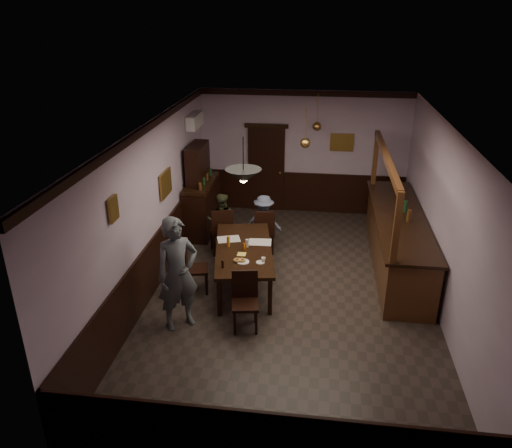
% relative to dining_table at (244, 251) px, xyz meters
% --- Properties ---
extents(room, '(5.01, 8.01, 3.01)m').
position_rel_dining_table_xyz_m(room, '(0.88, -0.19, 0.81)').
color(room, '#2D2621').
rests_on(room, ground).
extents(dining_table, '(1.36, 2.34, 0.75)m').
position_rel_dining_table_xyz_m(dining_table, '(0.00, 0.00, 0.00)').
color(dining_table, black).
rests_on(dining_table, ground).
extents(chair_far_left, '(0.57, 0.57, 1.02)m').
position_rel_dining_table_xyz_m(chair_far_left, '(-0.64, 1.18, -0.13)').
color(chair_far_left, black).
rests_on(chair_far_left, ground).
extents(chair_far_right, '(0.48, 0.48, 0.98)m').
position_rel_dining_table_xyz_m(chair_far_right, '(0.23, 1.33, -0.15)').
color(chair_far_right, black).
rests_on(chair_far_right, ground).
extents(chair_near, '(0.48, 0.48, 0.96)m').
position_rel_dining_table_xyz_m(chair_near, '(0.22, -1.30, -0.16)').
color(chair_near, black).
rests_on(chair_near, ground).
extents(chair_side, '(0.49, 0.49, 0.95)m').
position_rel_dining_table_xyz_m(chair_side, '(-0.88, -0.36, -0.17)').
color(chair_side, black).
rests_on(chair_side, ground).
extents(person_standing, '(0.82, 0.79, 1.89)m').
position_rel_dining_table_xyz_m(person_standing, '(-0.82, -1.41, 0.26)').
color(person_standing, '#51575D').
rests_on(person_standing, ground).
extents(person_seated_left, '(0.63, 0.51, 1.23)m').
position_rel_dining_table_xyz_m(person_seated_left, '(-0.71, 1.45, -0.07)').
color(person_seated_left, '#3D4228').
rests_on(person_seated_left, ground).
extents(person_seated_right, '(0.81, 0.52, 1.18)m').
position_rel_dining_table_xyz_m(person_seated_right, '(0.18, 1.60, -0.10)').
color(person_seated_right, slate).
rests_on(person_seated_right, ground).
extents(newspaper_left, '(0.49, 0.41, 0.01)m').
position_rel_dining_table_xyz_m(newspaper_left, '(-0.34, 0.32, 0.07)').
color(newspaper_left, silver).
rests_on(newspaper_left, dining_table).
extents(newspaper_right, '(0.44, 0.33, 0.01)m').
position_rel_dining_table_xyz_m(newspaper_right, '(0.27, 0.27, 0.07)').
color(newspaper_right, silver).
rests_on(newspaper_right, dining_table).
extents(napkin, '(0.17, 0.17, 0.00)m').
position_rel_dining_table_xyz_m(napkin, '(0.00, -0.25, 0.07)').
color(napkin, '#F3DF59').
rests_on(napkin, dining_table).
extents(saucer, '(0.15, 0.15, 0.01)m').
position_rel_dining_table_xyz_m(saucer, '(0.37, -0.52, 0.07)').
color(saucer, white).
rests_on(saucer, dining_table).
extents(coffee_cup, '(0.09, 0.09, 0.07)m').
position_rel_dining_table_xyz_m(coffee_cup, '(0.42, -0.49, 0.11)').
color(coffee_cup, white).
rests_on(coffee_cup, saucer).
extents(pastry_plate, '(0.22, 0.22, 0.01)m').
position_rel_dining_table_xyz_m(pastry_plate, '(0.07, -0.54, 0.07)').
color(pastry_plate, white).
rests_on(pastry_plate, dining_table).
extents(pastry_ring_a, '(0.13, 0.13, 0.04)m').
position_rel_dining_table_xyz_m(pastry_ring_a, '(-0.03, -0.54, 0.10)').
color(pastry_ring_a, '#C68C47').
rests_on(pastry_ring_a, pastry_plate).
extents(pastry_ring_b, '(0.13, 0.13, 0.04)m').
position_rel_dining_table_xyz_m(pastry_ring_b, '(0.05, -0.53, 0.10)').
color(pastry_ring_b, '#C68C47').
rests_on(pastry_ring_b, pastry_plate).
extents(soda_can, '(0.07, 0.07, 0.12)m').
position_rel_dining_table_xyz_m(soda_can, '(0.03, -0.06, 0.12)').
color(soda_can, orange).
rests_on(soda_can, dining_table).
extents(beer_glass, '(0.06, 0.06, 0.20)m').
position_rel_dining_table_xyz_m(beer_glass, '(-0.29, 0.02, 0.16)').
color(beer_glass, '#BF721E').
rests_on(beer_glass, dining_table).
extents(water_glass, '(0.06, 0.06, 0.15)m').
position_rel_dining_table_xyz_m(water_glass, '(0.06, 0.05, 0.14)').
color(water_glass, silver).
rests_on(water_glass, dining_table).
extents(pepper_mill, '(0.04, 0.04, 0.14)m').
position_rel_dining_table_xyz_m(pepper_mill, '(-0.23, -0.78, 0.13)').
color(pepper_mill, black).
rests_on(pepper_mill, dining_table).
extents(sideboard, '(0.55, 1.53, 2.03)m').
position_rel_dining_table_xyz_m(sideboard, '(-1.33, 2.28, 0.13)').
color(sideboard, black).
rests_on(sideboard, ground).
extents(bar_counter, '(0.95, 4.07, 2.28)m').
position_rel_dining_table_xyz_m(bar_counter, '(2.88, 1.11, -0.11)').
color(bar_counter, '#4E2914').
rests_on(bar_counter, ground).
extents(door_back, '(0.90, 0.06, 2.10)m').
position_rel_dining_table_xyz_m(door_back, '(-0.02, 3.76, 0.36)').
color(door_back, black).
rests_on(door_back, ground).
extents(ac_unit, '(0.20, 0.85, 0.30)m').
position_rel_dining_table_xyz_m(ac_unit, '(-1.50, 2.71, 1.76)').
color(ac_unit, white).
rests_on(ac_unit, ground).
extents(picture_left_small, '(0.04, 0.28, 0.36)m').
position_rel_dining_table_xyz_m(picture_left_small, '(-1.58, -1.79, 1.46)').
color(picture_left_small, olive).
rests_on(picture_left_small, ground).
extents(picture_left_large, '(0.04, 0.62, 0.48)m').
position_rel_dining_table_xyz_m(picture_left_large, '(-1.58, 0.61, 1.01)').
color(picture_left_large, olive).
rests_on(picture_left_large, ground).
extents(picture_back, '(0.55, 0.04, 0.42)m').
position_rel_dining_table_xyz_m(picture_back, '(1.78, 3.77, 1.11)').
color(picture_back, olive).
rests_on(picture_back, ground).
extents(pendant_iron, '(0.56, 0.56, 0.72)m').
position_rel_dining_table_xyz_m(pendant_iron, '(0.14, -0.79, 1.70)').
color(pendant_iron, black).
rests_on(pendant_iron, ground).
extents(pendant_brass_mid, '(0.20, 0.20, 0.81)m').
position_rel_dining_table_xyz_m(pendant_brass_mid, '(0.98, 1.68, 1.61)').
color(pendant_brass_mid, '#BF8C3F').
rests_on(pendant_brass_mid, ground).
extents(pendant_brass_far, '(0.20, 0.20, 0.81)m').
position_rel_dining_table_xyz_m(pendant_brass_far, '(1.18, 3.17, 1.61)').
color(pendant_brass_far, '#BF8C3F').
rests_on(pendant_brass_far, ground).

